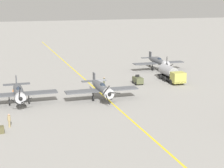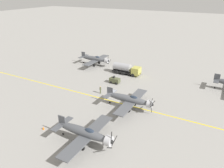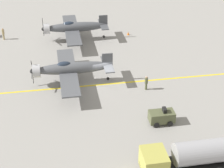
# 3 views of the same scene
# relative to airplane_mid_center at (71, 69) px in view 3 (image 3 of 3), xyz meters

# --- Properties ---
(ground_plane) EXTENTS (400.00, 400.00, 0.00)m
(ground_plane) POSITION_rel_airplane_mid_center_xyz_m (-1.03, -3.91, -2.01)
(ground_plane) COLOR gray
(taxiway_stripe) EXTENTS (0.30, 160.00, 0.01)m
(taxiway_stripe) POSITION_rel_airplane_mid_center_xyz_m (-1.03, -3.91, -2.01)
(taxiway_stripe) COLOR yellow
(taxiway_stripe) RESTS_ON ground
(airplane_mid_center) EXTENTS (12.00, 9.98, 3.65)m
(airplane_mid_center) POSITION_rel_airplane_mid_center_xyz_m (0.00, 0.00, 0.00)
(airplane_mid_center) COLOR #525459
(airplane_mid_center) RESTS_ON ground
(airplane_mid_right) EXTENTS (12.00, 9.98, 3.79)m
(airplane_mid_right) POSITION_rel_airplane_mid_center_xyz_m (13.08, -1.48, 0.00)
(airplane_mid_right) COLOR #4C4E53
(airplane_mid_right) RESTS_ON ground
(fuel_tanker) EXTENTS (2.68, 8.00, 2.98)m
(fuel_tanker) POSITION_rel_airplane_mid_center_xyz_m (-16.97, -8.68, -0.50)
(fuel_tanker) COLOR black
(fuel_tanker) RESTS_ON ground
(tow_tractor) EXTENTS (1.57, 2.60, 1.79)m
(tow_tractor) POSITION_rel_airplane_mid_center_xyz_m (-9.81, -8.59, -1.22)
(tow_tractor) COLOR #515638
(tow_tractor) RESTS_ON ground
(ground_crew_walking) EXTENTS (0.39, 0.39, 1.79)m
(ground_crew_walking) POSITION_rel_airplane_mid_center_xyz_m (-3.03, -8.67, -1.04)
(ground_crew_walking) COLOR #515638
(ground_crew_walking) RESTS_ON ground
(ground_crew_inspecting) EXTENTS (0.40, 0.40, 1.82)m
(ground_crew_inspecting) POSITION_rel_airplane_mid_center_xyz_m (15.06, 9.18, -1.02)
(ground_crew_inspecting) COLOR tan
(ground_crew_inspecting) RESTS_ON ground
(traffic_cone) EXTENTS (0.36, 0.36, 0.55)m
(traffic_cone) POSITION_rel_airplane_mid_center_xyz_m (13.49, -10.00, -1.74)
(traffic_cone) COLOR orange
(traffic_cone) RESTS_ON ground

